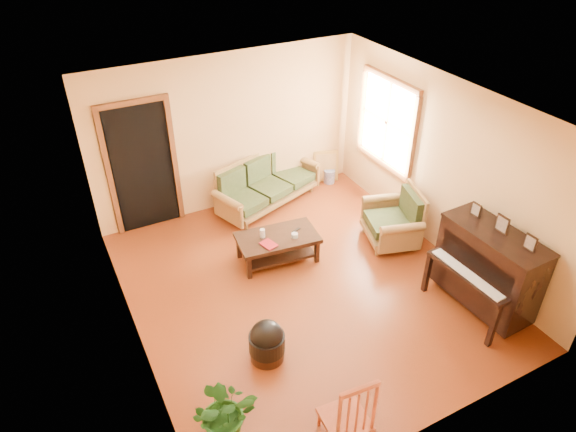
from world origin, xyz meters
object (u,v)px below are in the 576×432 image
red_chair (347,404)px  coffee_table (278,248)px  sofa (268,183)px  armchair (392,217)px  ceramic_crock (329,176)px  footstool (267,345)px  potted_plant (225,411)px  piano (487,270)px

red_chair → coffee_table: bearing=81.4°
sofa → armchair: armchair is taller
armchair → ceramic_crock: 2.02m
footstool → potted_plant: (-0.79, -0.71, 0.15)m
armchair → piano: piano is taller
sofa → armchair: size_ratio=2.17×
piano → footstool: piano is taller
armchair → potted_plant: bearing=-134.5°
piano → coffee_table: bearing=130.7°
sofa → ceramic_crock: 1.34m
sofa → coffee_table: bearing=-130.1°
piano → red_chair: piano is taller
footstool → ceramic_crock: size_ratio=1.68×
coffee_table → potted_plant: size_ratio=1.64×
piano → ceramic_crock: 3.72m
ceramic_crock → potted_plant: 5.32m
armchair → sofa: bearing=139.0°
coffee_table → armchair: size_ratio=1.31×
sofa → piano: 3.82m
coffee_table → ceramic_crock: 2.46m
piano → ceramic_crock: piano is taller
potted_plant → footstool: bearing=41.8°
red_chair → potted_plant: bearing=156.7°
coffee_table → potted_plant: potted_plant is taller
red_chair → ceramic_crock: size_ratio=3.77×
coffee_table → red_chair: 2.96m
coffee_table → piano: (1.93, -2.09, 0.37)m
armchair → potted_plant: armchair is taller
ceramic_crock → red_chair: bearing=-119.7°
sofa → red_chair: size_ratio=2.02×
footstool → coffee_table: bearing=59.5°
red_chair → ceramic_crock: 5.15m
sofa → footstool: 3.42m
armchair → red_chair: red_chair is taller
coffee_table → red_chair: (-0.68, -2.87, 0.27)m
red_chair → ceramic_crock: red_chair is taller
piano → footstool: bearing=168.2°
potted_plant → sofa: bearing=58.7°
red_chair → ceramic_crock: bearing=65.0°
sofa → piano: piano is taller
piano → footstool: (-2.88, 0.49, -0.38)m
footstool → potted_plant: potted_plant is taller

